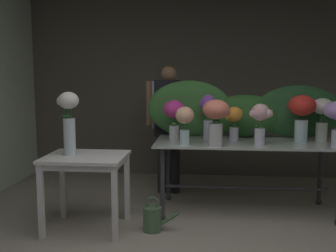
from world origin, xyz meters
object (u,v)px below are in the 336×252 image
at_px(florist, 169,115).
at_px(vase_peach_hydrangea, 185,121).
at_px(vase_coral_roses, 216,117).
at_px(vase_scarlet_snapdragons, 302,112).
at_px(side_table_white, 86,165).
at_px(vase_magenta_carnations, 174,114).
at_px(vase_sunset_tulips, 234,119).
at_px(vase_violet_lilies, 208,113).
at_px(vase_ivory_dahlias, 322,114).
at_px(vase_white_roses_tall, 69,119).
at_px(watering_can, 153,218).
at_px(display_table_glass, 246,152).
at_px(vase_blush_ranunculus, 260,120).

relative_size(florist, vase_peach_hydrangea, 4.16).
bearing_deg(vase_coral_roses, vase_scarlet_snapdragons, 20.26).
distance_m(florist, vase_peach_hydrangea, 0.92).
height_order(side_table_white, vase_magenta_carnations, vase_magenta_carnations).
bearing_deg(vase_sunset_tulips, vase_magenta_carnations, 179.97).
xyz_separation_m(vase_peach_hydrangea, vase_sunset_tulips, (0.52, 0.27, -0.01)).
distance_m(vase_violet_lilies, vase_ivory_dahlias, 1.23).
bearing_deg(vase_white_roses_tall, side_table_white, -0.44).
relative_size(vase_coral_roses, watering_can, 1.34).
distance_m(side_table_white, vase_ivory_dahlias, 2.56).
distance_m(florist, vase_violet_lilies, 0.73).
bearing_deg(vase_ivory_dahlias, watering_can, -156.82).
bearing_deg(vase_sunset_tulips, vase_violet_lilies, 163.89).
height_order(vase_violet_lilies, vase_magenta_carnations, vase_violet_lilies).
distance_m(display_table_glass, vase_peach_hydrangea, 0.80).
bearing_deg(vase_violet_lilies, side_table_white, -148.00).
xyz_separation_m(side_table_white, vase_blush_ranunculus, (1.70, 0.43, 0.41)).
bearing_deg(vase_scarlet_snapdragons, watering_can, -156.92).
bearing_deg(vase_scarlet_snapdragons, vase_blush_ranunculus, -154.82).
relative_size(side_table_white, vase_ivory_dahlias, 1.64).
xyz_separation_m(side_table_white, florist, (0.68, 1.27, 0.36)).
xyz_separation_m(vase_blush_ranunculus, watering_can, (-1.05, -0.43, -0.92)).
distance_m(vase_magenta_carnations, vase_blush_ranunculus, 0.92).
xyz_separation_m(display_table_glass, vase_coral_roses, (-0.35, -0.33, 0.41)).
distance_m(display_table_glass, watering_can, 1.26).
distance_m(vase_magenta_carnations, vase_scarlet_snapdragons, 1.36).
bearing_deg(vase_sunset_tulips, vase_white_roses_tall, -158.08).
distance_m(side_table_white, vase_white_roses_tall, 0.47).
bearing_deg(vase_ivory_dahlias, vase_magenta_carnations, -176.30).
relative_size(vase_peach_hydrangea, vase_blush_ranunculus, 0.92).
relative_size(vase_coral_roses, vase_sunset_tulips, 1.26).
height_order(vase_violet_lilies, vase_blush_ranunculus, vase_violet_lilies).
bearing_deg(display_table_glass, vase_coral_roses, -136.48).
height_order(florist, vase_coral_roses, florist).
bearing_deg(vase_sunset_tulips, vase_ivory_dahlias, 6.23).
bearing_deg(vase_scarlet_snapdragons, side_table_white, -163.36).
bearing_deg(vase_blush_ranunculus, display_table_glass, 117.15).
distance_m(vase_ivory_dahlias, vase_white_roses_tall, 2.67).
bearing_deg(vase_magenta_carnations, vase_coral_roses, -37.64).
xyz_separation_m(display_table_glass, vase_ivory_dahlias, (0.81, 0.12, 0.41)).
bearing_deg(vase_sunset_tulips, vase_blush_ranunculus, -41.76).
xyz_separation_m(side_table_white, vase_scarlet_snapdragons, (2.16, 0.65, 0.47)).
distance_m(display_table_glass, vase_sunset_tulips, 0.38).
height_order(side_table_white, vase_violet_lilies, vase_violet_lilies).
xyz_separation_m(vase_coral_roses, vase_magenta_carnations, (-0.44, 0.34, -0.00)).
distance_m(vase_peach_hydrangea, vase_white_roses_tall, 1.16).
bearing_deg(vase_ivory_dahlias, display_table_glass, -171.90).
bearing_deg(vase_scarlet_snapdragons, vase_magenta_carnations, 179.86).
height_order(vase_coral_roses, vase_magenta_carnations, vase_coral_roses).
bearing_deg(vase_sunset_tulips, side_table_white, -155.91).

